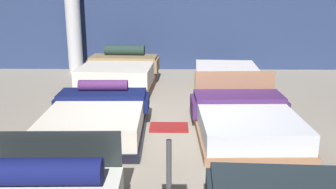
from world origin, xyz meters
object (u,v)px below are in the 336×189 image
(bed_4, at_px, (119,74))
(support_pillar, at_px, (72,5))
(bed_5, at_px, (227,78))
(bed_2, at_px, (97,120))
(bed_3, at_px, (245,121))

(bed_4, relative_size, support_pillar, 0.58)
(bed_4, bearing_deg, support_pillar, 135.68)
(bed_5, xyz_separation_m, support_pillar, (-3.76, 1.54, 1.52))
(bed_2, relative_size, bed_5, 0.98)
(bed_2, relative_size, bed_4, 0.96)
(bed_3, distance_m, bed_5, 2.84)
(bed_3, bearing_deg, bed_2, 178.55)
(bed_3, height_order, support_pillar, support_pillar)
(bed_4, bearing_deg, bed_5, 2.43)
(bed_3, height_order, bed_4, bed_4)
(bed_4, height_order, support_pillar, support_pillar)
(support_pillar, bearing_deg, bed_3, -50.17)
(bed_5, relative_size, support_pillar, 0.57)
(bed_4, xyz_separation_m, support_pillar, (-1.36, 1.50, 1.45))
(bed_2, relative_size, support_pillar, 0.56)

